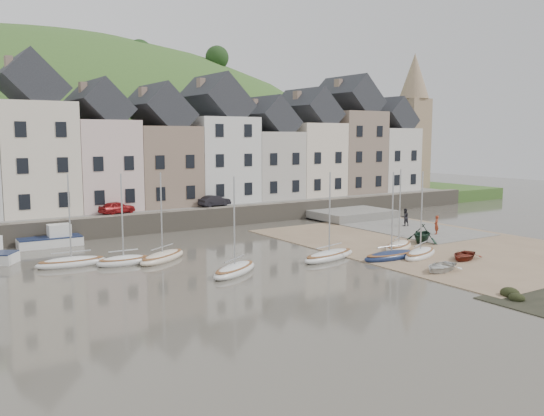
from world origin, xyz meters
TOP-DOWN VIEW (x-y plane):
  - ground at (0.00, 0.00)m, footprint 160.00×160.00m
  - quay_land at (0.00, 32.00)m, footprint 90.00×30.00m
  - quay_street at (0.00, 20.50)m, footprint 70.00×7.00m
  - seawall at (0.00, 17.00)m, footprint 70.00×1.20m
  - beach at (11.00, 0.00)m, footprint 18.00×26.00m
  - slipway at (15.00, 8.00)m, footprint 8.00×18.00m
  - hillside at (-5.00, 60.00)m, footprint 134.40×84.00m
  - townhouse_terrace at (1.76, 24.00)m, footprint 61.05×8.00m
  - church_spire at (34.55, 24.00)m, footprint 4.00×4.00m
  - sailboat_0 at (-14.92, 7.46)m, footprint 4.68×1.79m
  - sailboat_1 at (-11.88, 6.01)m, footprint 3.67×1.64m
  - sailboat_2 at (-9.21, 5.77)m, footprint 4.78×3.85m
  - sailboat_3 at (-6.89, -0.29)m, footprint 4.72×3.75m
  - sailboat_4 at (0.73, -0.20)m, footprint 5.40×2.71m
  - sailboat_5 at (4.33, -2.63)m, footprint 4.84×1.58m
  - sailboat_6 at (6.57, -3.23)m, footprint 4.76×3.15m
  - sailboat_7 at (7.30, -0.43)m, footprint 4.47×3.31m
  - motorboat_2 at (-14.44, 15.23)m, footprint 4.78×1.84m
  - rowboat_white at (4.23, -7.05)m, footprint 3.26×2.65m
  - rowboat_green at (10.65, 0.32)m, footprint 3.70×3.53m
  - rowboat_red at (8.33, -5.59)m, footprint 3.33×2.89m
  - person_red at (14.46, 2.18)m, footprint 0.71×0.66m
  - person_dark at (15.57, 6.91)m, footprint 0.90×0.76m
  - car_left at (-7.87, 19.50)m, footprint 3.57×2.20m
  - car_right at (1.99, 19.50)m, footprint 3.50×1.76m

SIDE VIEW (x-z plane):
  - hillside at x=-5.00m, z-range -59.99..24.01m
  - ground at x=0.00m, z-range 0.00..0.00m
  - beach at x=11.00m, z-range 0.00..0.06m
  - slipway at x=15.00m, z-range 0.00..0.12m
  - sailboat_4 at x=0.73m, z-range -2.90..3.42m
  - sailboat_5 at x=4.33m, z-range -2.90..3.42m
  - sailboat_2 at x=-9.21m, z-range -2.90..3.42m
  - sailboat_3 at x=-6.89m, z-range -2.90..3.42m
  - sailboat_0 at x=-14.92m, z-range -2.90..3.42m
  - sailboat_6 at x=6.57m, z-range -2.90..3.42m
  - sailboat_7 at x=7.30m, z-range -2.90..3.42m
  - sailboat_1 at x=-11.88m, z-range -2.89..3.43m
  - rowboat_red at x=8.33m, z-range 0.06..0.64m
  - rowboat_white at x=4.23m, z-range 0.06..0.65m
  - motorboat_2 at x=-14.44m, z-range -0.27..1.43m
  - quay_land at x=0.00m, z-range 0.00..1.50m
  - rowboat_green at x=10.65m, z-range 0.06..1.58m
  - seawall at x=0.00m, z-range 0.00..1.80m
  - person_red at x=14.46m, z-range 0.12..1.75m
  - person_dark at x=15.57m, z-range 0.12..1.77m
  - quay_street at x=0.00m, z-range 1.50..1.60m
  - car_right at x=1.99m, z-range 1.60..2.70m
  - car_left at x=-7.87m, z-range 1.60..2.73m
  - townhouse_terrace at x=1.76m, z-range 0.36..14.29m
  - church_spire at x=34.55m, z-range 2.06..20.06m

